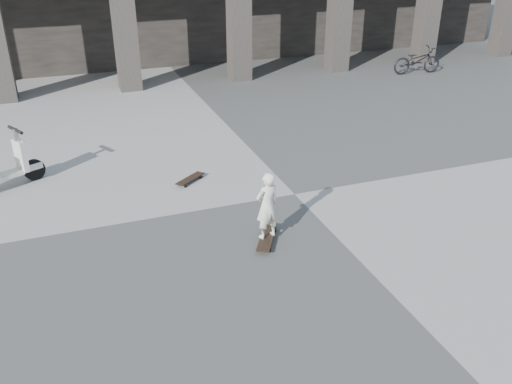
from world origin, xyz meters
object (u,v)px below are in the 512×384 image
object	(u,v)px
bicycle	(417,60)
child	(267,206)
skateboard_spare	(190,179)
longboard	(267,237)

from	to	relation	value
bicycle	child	bearing A→B (deg)	139.71
skateboard_spare	bicycle	size ratio (longest dim) A/B	0.39
bicycle	longboard	bearing A→B (deg)	139.71
child	bicycle	world-z (taller)	child
longboard	child	bearing A→B (deg)	74.77
longboard	bicycle	world-z (taller)	bicycle
longboard	bicycle	bearing A→B (deg)	-16.19
longboard	bicycle	size ratio (longest dim) A/B	0.52
skateboard_spare	bicycle	distance (m)	11.12
skateboard_spare	longboard	bearing A→B (deg)	-114.66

